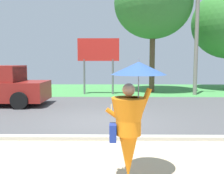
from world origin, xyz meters
name	(u,v)px	position (x,y,z in m)	size (l,w,h in m)	color
ground_plane	(105,107)	(0.00, 2.95, -0.05)	(40.00, 22.00, 0.20)	#4C4C4F
monk_pedestrian	(131,119)	(0.72, -4.22, 1.08)	(1.05, 0.95, 2.13)	orange
utility_pole	(197,36)	(5.44, 7.04, 3.64)	(1.80, 0.24, 6.93)	gray
roadside_billboard	(98,54)	(-0.57, 7.27, 2.55)	(2.60, 0.12, 3.50)	slate
tree_left_far	(153,3)	(2.98, 8.58, 5.89)	(5.15, 5.15, 8.25)	brown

